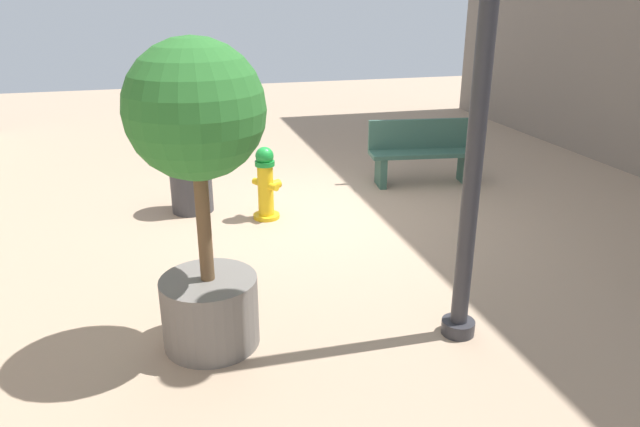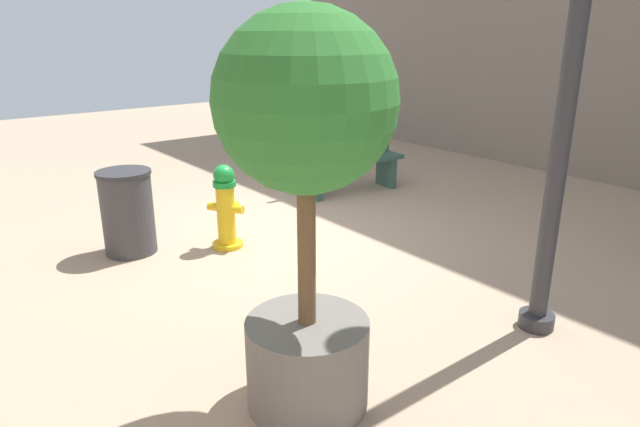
# 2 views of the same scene
# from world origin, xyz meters

# --- Properties ---
(ground_plane) EXTENTS (23.40, 23.40, 0.00)m
(ground_plane) POSITION_xyz_m (0.00, 0.00, 0.00)
(ground_plane) COLOR tan
(fire_hydrant) EXTENTS (0.39, 0.40, 0.93)m
(fire_hydrant) POSITION_xyz_m (0.70, -0.12, 0.47)
(fire_hydrant) COLOR gold
(fire_hydrant) RESTS_ON ground_plane
(bench_near) EXTENTS (1.66, 0.66, 0.95)m
(bench_near) POSITION_xyz_m (-1.82, -0.97, 0.49)
(bench_near) COLOR #33594C
(bench_near) RESTS_ON ground_plane
(planter_tree) EXTENTS (1.03, 1.03, 2.45)m
(planter_tree) POSITION_xyz_m (1.65, 2.58, 1.53)
(planter_tree) COLOR slate
(planter_tree) RESTS_ON ground_plane
(trash_bin) EXTENTS (0.57, 0.57, 0.91)m
(trash_bin) POSITION_xyz_m (1.60, -0.64, 0.46)
(trash_bin) COLOR #38383D
(trash_bin) RESTS_ON ground_plane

